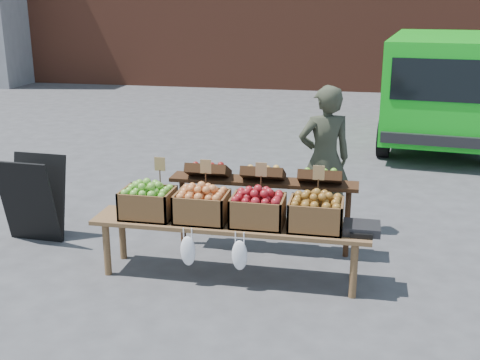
% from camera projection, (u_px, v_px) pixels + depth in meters
% --- Properties ---
extents(ground, '(80.00, 80.00, 0.00)m').
position_uv_depth(ground, '(296.00, 301.00, 5.48)').
color(ground, '#424245').
extents(delivery_van, '(2.54, 4.66, 2.00)m').
position_uv_depth(delivery_van, '(442.00, 90.00, 11.18)').
color(delivery_van, '#0FB91A').
rests_on(delivery_van, ground).
extents(vendor, '(0.73, 0.61, 1.72)m').
position_uv_depth(vendor, '(324.00, 159.00, 6.94)').
color(vendor, '#313527').
rests_on(vendor, ground).
extents(chalkboard_sign, '(0.66, 0.39, 0.98)m').
position_uv_depth(chalkboard_sign, '(33.00, 199.00, 6.74)').
color(chalkboard_sign, black).
rests_on(chalkboard_sign, ground).
extents(back_table, '(2.10, 0.44, 1.04)m').
position_uv_depth(back_table, '(263.00, 205.00, 6.45)').
color(back_table, black).
rests_on(back_table, ground).
extents(display_bench, '(2.70, 0.56, 0.57)m').
position_uv_depth(display_bench, '(230.00, 250.00, 5.88)').
color(display_bench, brown).
rests_on(display_bench, ground).
extents(crate_golden_apples, '(0.50, 0.40, 0.28)m').
position_uv_depth(crate_golden_apples, '(148.00, 203.00, 5.92)').
color(crate_golden_apples, '#498F2C').
rests_on(crate_golden_apples, display_bench).
extents(crate_russet_pears, '(0.50, 0.40, 0.28)m').
position_uv_depth(crate_russet_pears, '(202.00, 207.00, 5.81)').
color(crate_russet_pears, '#AB8532').
rests_on(crate_russet_pears, display_bench).
extents(crate_red_apples, '(0.50, 0.40, 0.28)m').
position_uv_depth(crate_red_apples, '(258.00, 211.00, 5.71)').
color(crate_red_apples, maroon).
rests_on(crate_red_apples, display_bench).
extents(crate_green_apples, '(0.50, 0.40, 0.28)m').
position_uv_depth(crate_green_apples, '(316.00, 215.00, 5.60)').
color(crate_green_apples, '#8F621B').
rests_on(crate_green_apples, display_bench).
extents(weighing_scale, '(0.34, 0.30, 0.08)m').
position_uv_depth(weighing_scale, '(362.00, 228.00, 5.55)').
color(weighing_scale, black).
rests_on(weighing_scale, display_bench).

